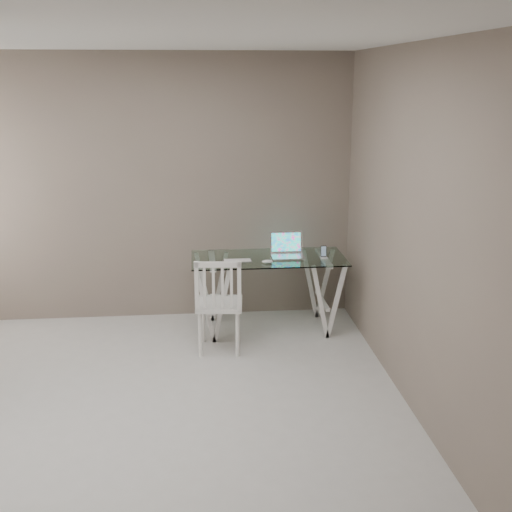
# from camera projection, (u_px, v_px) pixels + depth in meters

# --- Properties ---
(room) EXTENTS (4.50, 4.52, 2.71)m
(room) POSITION_uv_depth(u_px,v_px,m) (125.00, 192.00, 4.25)
(room) COLOR #B4B1AC
(room) RESTS_ON ground
(desk) EXTENTS (1.50, 0.70, 0.75)m
(desk) POSITION_uv_depth(u_px,v_px,m) (268.00, 293.00, 6.37)
(desk) COLOR silver
(desk) RESTS_ON ground
(chair) EXTENTS (0.45, 0.45, 0.91)m
(chair) POSITION_uv_depth(u_px,v_px,m) (219.00, 301.00, 5.79)
(chair) COLOR silver
(chair) RESTS_ON ground
(laptop) EXTENTS (0.32, 0.27, 0.23)m
(laptop) POSITION_uv_depth(u_px,v_px,m) (287.00, 250.00, 6.32)
(laptop) COLOR silver
(laptop) RESTS_ON desk
(keyboard) EXTENTS (0.28, 0.12, 0.01)m
(keyboard) POSITION_uv_depth(u_px,v_px,m) (237.00, 261.00, 6.16)
(keyboard) COLOR silver
(keyboard) RESTS_ON desk
(mouse) EXTENTS (0.10, 0.06, 0.03)m
(mouse) POSITION_uv_depth(u_px,v_px,m) (267.00, 262.00, 6.08)
(mouse) COLOR silver
(mouse) RESTS_ON desk
(phone_dock) EXTENTS (0.07, 0.07, 0.12)m
(phone_dock) POSITION_uv_depth(u_px,v_px,m) (324.00, 255.00, 6.24)
(phone_dock) COLOR white
(phone_dock) RESTS_ON desk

